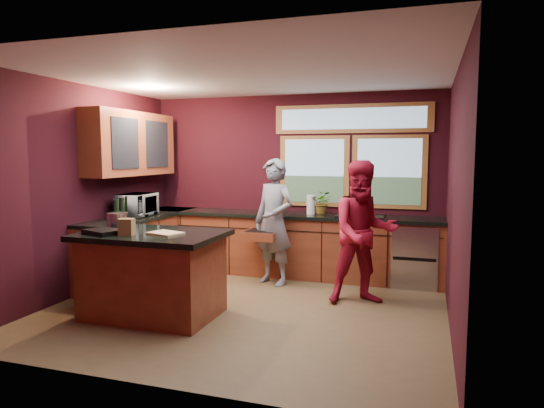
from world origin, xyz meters
The scene contains 14 objects.
floor centered at (0.00, 0.00, 0.00)m, with size 4.50×4.50×0.00m, color brown.
room_shell centered at (-0.60, 0.32, 1.80)m, with size 4.52×4.02×2.71m.
back_counter centered at (0.20, 1.70, 0.46)m, with size 4.50×0.64×0.93m.
left_counter centered at (-1.95, 0.85, 0.47)m, with size 0.64×2.30×0.93m.
island centered at (-0.90, -0.53, 0.48)m, with size 1.55×1.05×0.95m.
person_grey centered at (-0.02, 1.17, 0.87)m, with size 0.64×0.42×1.75m, color slate.
person_red centered at (1.27, 0.66, 0.87)m, with size 0.84×0.66×1.73m, color maroon.
microwave centered at (-1.92, 0.73, 1.09)m, with size 0.58×0.39×0.32m, color #999999.
potted_plant centered at (0.53, 1.75, 1.10)m, with size 0.31×0.27×0.34m, color #999999.
paper_towel centered at (0.37, 1.70, 1.07)m, with size 0.12×0.12×0.28m, color silver.
cutting_board centered at (-0.70, -0.58, 0.95)m, with size 0.35×0.25×0.02m, color tan.
stock_pot centered at (-1.45, -0.38, 1.03)m, with size 0.24×0.24×0.18m, color #B0AFB4.
paper_bag centered at (-1.05, -0.78, 1.03)m, with size 0.15×0.12×0.18m, color brown.
black_tray centered at (-1.35, -0.78, 0.97)m, with size 0.40×0.28×0.05m, color black.
Camera 1 is at (1.98, -5.16, 1.81)m, focal length 32.00 mm.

